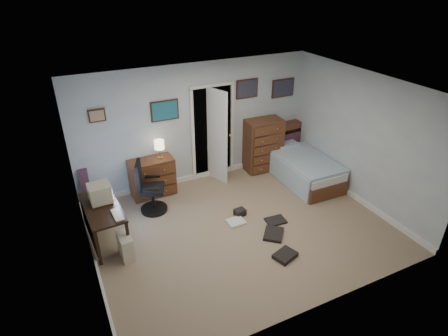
{
  "coord_description": "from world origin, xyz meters",
  "views": [
    {
      "loc": [
        -2.61,
        -4.68,
        4.07
      ],
      "look_at": [
        -0.2,
        0.3,
        1.1
      ],
      "focal_mm": 30.0,
      "sensor_mm": 36.0,
      "label": 1
    }
  ],
  "objects_px": {
    "computer_desk": "(98,216)",
    "tall_dresser": "(263,145)",
    "low_dresser": "(152,177)",
    "bed": "(303,168)",
    "office_chair": "(149,192)"
  },
  "relations": [
    {
      "from": "computer_desk",
      "to": "low_dresser",
      "type": "xyz_separation_m",
      "value": [
        1.21,
        1.1,
        -0.13
      ]
    },
    {
      "from": "office_chair",
      "to": "low_dresser",
      "type": "relative_size",
      "value": 1.2
    },
    {
      "from": "computer_desk",
      "to": "office_chair",
      "type": "bearing_deg",
      "value": 25.42
    },
    {
      "from": "computer_desk",
      "to": "tall_dresser",
      "type": "bearing_deg",
      "value": 12.93
    },
    {
      "from": "office_chair",
      "to": "computer_desk",
      "type": "bearing_deg",
      "value": -131.0
    },
    {
      "from": "bed",
      "to": "tall_dresser",
      "type": "bearing_deg",
      "value": 123.02
    },
    {
      "from": "bed",
      "to": "computer_desk",
      "type": "bearing_deg",
      "value": -175.75
    },
    {
      "from": "computer_desk",
      "to": "low_dresser",
      "type": "bearing_deg",
      "value": 39.24
    },
    {
      "from": "office_chair",
      "to": "bed",
      "type": "distance_m",
      "value": 3.29
    },
    {
      "from": "low_dresser",
      "to": "office_chair",
      "type": "bearing_deg",
      "value": -113.01
    },
    {
      "from": "bed",
      "to": "office_chair",
      "type": "bearing_deg",
      "value": 175.92
    },
    {
      "from": "computer_desk",
      "to": "low_dresser",
      "type": "height_order",
      "value": "low_dresser"
    },
    {
      "from": "low_dresser",
      "to": "bed",
      "type": "relative_size",
      "value": 0.48
    },
    {
      "from": "computer_desk",
      "to": "bed",
      "type": "height_order",
      "value": "computer_desk"
    },
    {
      "from": "low_dresser",
      "to": "bed",
      "type": "height_order",
      "value": "low_dresser"
    }
  ]
}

